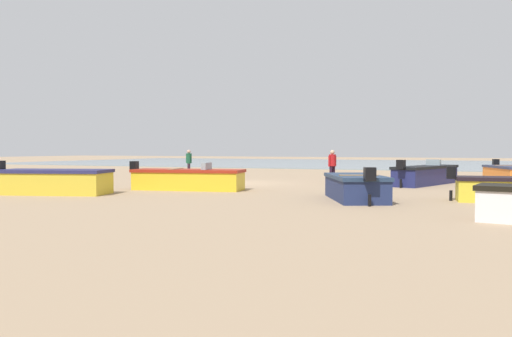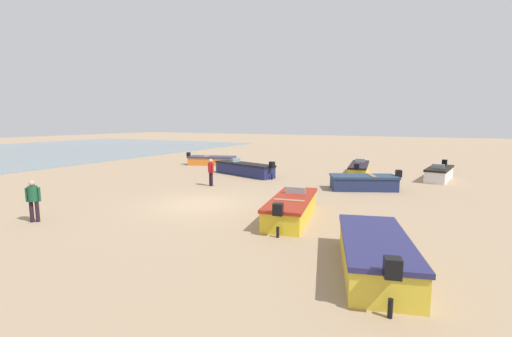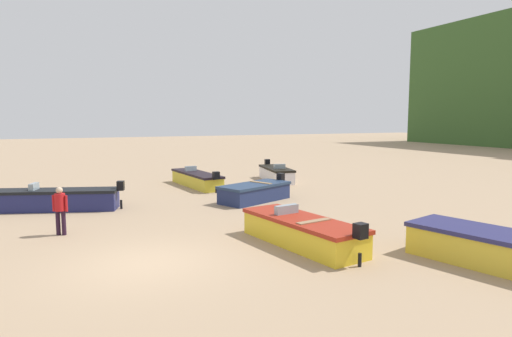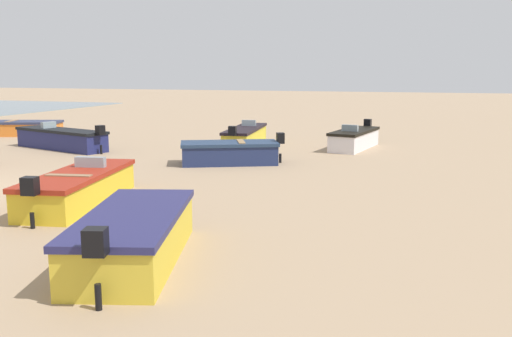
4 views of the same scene
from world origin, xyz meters
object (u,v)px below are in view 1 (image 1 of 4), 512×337
Objects in this scene: boat_orange_1 at (510,173)px; boat_navy_5 at (426,175)px; boat_navy_0 at (356,187)px; boat_yellow_2 at (188,179)px; beach_walker_foreground at (189,161)px; boat_yellow_4 at (54,182)px; beach_walker_distant at (332,163)px.

boat_navy_5 is at bearing 36.88° from boat_orange_1.
boat_orange_1 is (-5.32, -13.92, -0.03)m from boat_navy_0.
beach_walker_foreground is (4.94, -8.58, 0.52)m from boat_yellow_2.
beach_walker_foreground reaches higher than boat_orange_1.
boat_navy_0 is 15.81m from beach_walker_foreground.
boat_navy_5 reaches higher than boat_yellow_2.
boat_yellow_4 reaches higher than boat_navy_5.
boat_navy_0 is 0.80× the size of boat_yellow_2.
boat_navy_5 is (-12.23, -10.62, -0.01)m from boat_yellow_4.
boat_yellow_2 is 0.91× the size of boat_navy_5.
beach_walker_foreground is (1.38, -12.24, 0.49)m from boat_yellow_4.
boat_orange_1 is at bearing 124.55° from boat_yellow_2.
boat_navy_0 is 0.88× the size of boat_yellow_4.
boat_yellow_2 is 1.10× the size of boat_yellow_4.
boat_orange_1 is 17.59m from boat_yellow_2.
boat_yellow_2 is at bearing 143.65° from boat_navy_0.
boat_yellow_2 is 9.91m from beach_walker_foreground.
boat_navy_5 is 13.71m from beach_walker_foreground.
boat_orange_1 is 9.99m from beach_walker_distant.
beach_walker_distant is (-9.20, 1.80, 0.00)m from beach_walker_foreground.
beach_walker_foreground is (17.45, 3.79, 0.56)m from boat_orange_1.
boat_orange_1 is 1.01× the size of boat_yellow_4.
boat_navy_0 reaches higher than boat_orange_1.
beach_walker_distant is (4.41, 0.18, 0.50)m from boat_navy_5.
beach_walker_distant reaches higher than boat_yellow_2.
boat_navy_0 is 10.97m from boat_yellow_4.
beach_walker_foreground is 9.37m from beach_walker_distant.
boat_orange_1 is 2.74× the size of beach_walker_foreground.
beach_walker_foreground reaches higher than boat_navy_5.
boat_navy_5 is at bearing 55.98° from boat_navy_0.
boat_navy_5 is at bearing 118.64° from boat_yellow_2.
beach_walker_distant is at bearing -139.01° from beach_walker_foreground.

